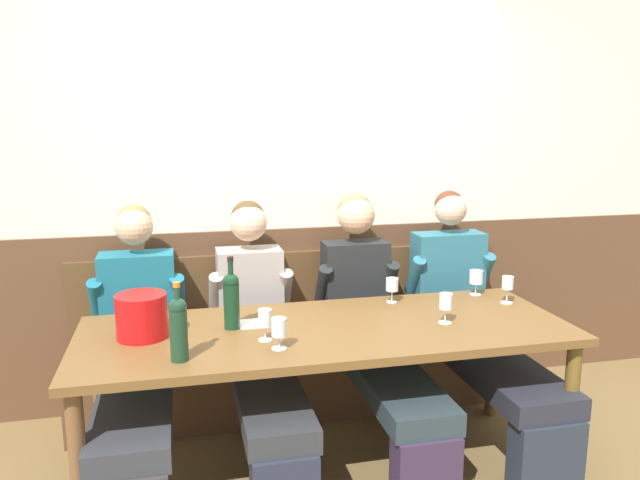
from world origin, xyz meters
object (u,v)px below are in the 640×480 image
at_px(dining_table, 327,342).
at_px(wine_glass_center_rear, 476,278).
at_px(ice_bucket, 142,316).
at_px(person_right_seat, 258,333).
at_px(wine_bottle_amber_mid, 178,327).
at_px(wine_glass_center_front, 265,319).
at_px(wall_bench, 299,364).
at_px(wine_glass_near_bucket, 392,286).
at_px(person_center_right_seat, 136,346).
at_px(person_center_left_seat, 373,323).
at_px(wine_bottle_clear_water, 231,298).
at_px(wine_glass_right_end, 446,302).
at_px(person_left_seat, 475,321).
at_px(wine_glass_left_end, 508,285).
at_px(wine_glass_mid_right, 279,329).

distance_m(dining_table, wine_glass_center_rear, 1.03).
bearing_deg(ice_bucket, wine_glass_center_rear, 9.06).
relative_size(person_right_seat, wine_bottle_amber_mid, 3.94).
relative_size(wine_bottle_amber_mid, wine_glass_center_rear, 2.36).
height_order(wine_bottle_amber_mid, wine_glass_center_front, wine_bottle_amber_mid).
relative_size(wall_bench, wine_glass_near_bucket, 19.49).
height_order(person_center_right_seat, wine_glass_center_front, person_center_right_seat).
bearing_deg(person_center_left_seat, wine_glass_center_rear, 0.67).
relative_size(person_right_seat, wine_glass_center_rear, 9.30).
height_order(wine_bottle_clear_water, wine_bottle_amber_mid, wine_bottle_clear_water).
bearing_deg(wine_bottle_clear_water, wine_glass_right_end, -8.98).
xyz_separation_m(person_left_seat, wine_glass_left_end, (0.10, -0.16, 0.25)).
bearing_deg(wine_bottle_clear_water, wine_glass_left_end, 2.62).
relative_size(person_center_right_seat, wine_glass_center_front, 9.05).
distance_m(person_center_right_seat, person_right_seat, 0.62).
distance_m(person_left_seat, wine_glass_near_bucket, 0.56).
bearing_deg(wine_glass_left_end, wine_glass_center_front, -168.79).
xyz_separation_m(person_center_right_seat, wine_glass_left_end, (1.95, -0.17, 0.25)).
bearing_deg(person_right_seat, wine_glass_left_end, -8.13).
xyz_separation_m(wall_bench, wine_bottle_amber_mid, (-0.69, -0.98, 0.62)).
xyz_separation_m(person_right_seat, wine_glass_right_end, (0.87, -0.42, 0.23)).
relative_size(dining_table, wine_glass_left_end, 15.72).
distance_m(person_right_seat, wine_glass_right_end, 0.99).
relative_size(wine_bottle_amber_mid, wine_glass_right_end, 2.23).
bearing_deg(person_center_left_seat, wine_glass_near_bucket, -14.63).
xyz_separation_m(dining_table, ice_bucket, (-0.86, 0.06, 0.18)).
relative_size(wall_bench, person_center_right_seat, 2.01).
distance_m(wine_bottle_amber_mid, wine_glass_right_end, 1.29).
bearing_deg(wine_bottle_clear_water, ice_bucket, -175.44).
relative_size(wine_glass_left_end, wine_glass_center_rear, 1.05).
height_order(person_left_seat, wine_bottle_amber_mid, person_left_seat).
bearing_deg(wine_glass_near_bucket, person_left_seat, 0.59).
height_order(wall_bench, wine_glass_center_front, wall_bench).
height_order(dining_table, wine_glass_near_bucket, wine_glass_near_bucket).
xyz_separation_m(wine_bottle_clear_water, wine_glass_mid_right, (0.18, -0.32, -0.06)).
height_order(wine_glass_right_end, wine_glass_center_rear, wine_glass_right_end).
height_order(person_center_right_seat, wine_bottle_clear_water, person_center_right_seat).
bearing_deg(dining_table, ice_bucket, 176.27).
xyz_separation_m(person_center_right_seat, wine_glass_near_bucket, (1.35, -0.02, 0.23)).
xyz_separation_m(person_left_seat, wine_glass_mid_right, (-1.21, -0.55, 0.24)).
distance_m(person_center_right_seat, person_left_seat, 1.85).
height_order(person_right_seat, wine_glass_left_end, person_right_seat).
bearing_deg(dining_table, person_center_left_seat, 44.48).
bearing_deg(person_left_seat, person_center_right_seat, 179.57).
relative_size(person_center_right_seat, wine_bottle_amber_mid, 3.93).
distance_m(wine_glass_near_bucket, wine_glass_mid_right, 0.89).
bearing_deg(wine_glass_center_rear, wine_glass_center_front, -160.20).
distance_m(person_center_right_seat, wine_glass_left_end, 1.98).
distance_m(person_center_left_seat, wine_glass_right_end, 0.52).
xyz_separation_m(ice_bucket, wine_glass_near_bucket, (1.30, 0.26, -0.01)).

